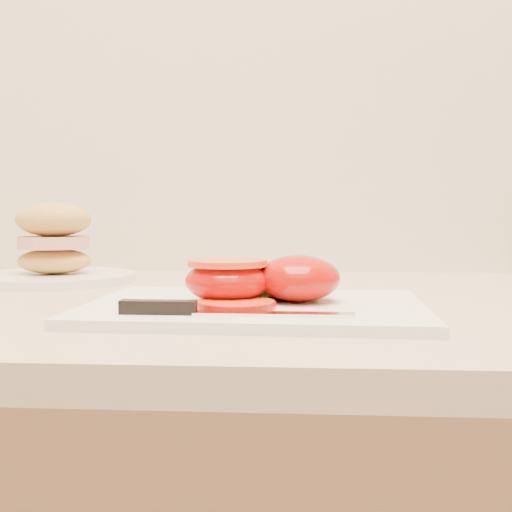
{
  "coord_description": "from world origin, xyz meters",
  "views": [
    {
      "loc": [
        -0.18,
        0.95,
        1.03
      ],
      "look_at": [
        -0.22,
        1.58,
        0.99
      ],
      "focal_mm": 45.0,
      "sensor_mm": 36.0,
      "label": 1
    }
  ],
  "objects": [
    {
      "name": "tomato_slice_0",
      "position": [
        -0.24,
        1.53,
        0.94
      ],
      "size": [
        0.07,
        0.07,
        0.01
      ],
      "primitive_type": "cylinder",
      "color": "#FE5A22",
      "rests_on": "cutting_board"
    },
    {
      "name": "tomato_half_cut",
      "position": [
        -0.25,
        1.57,
        0.96
      ],
      "size": [
        0.08,
        0.08,
        0.04
      ],
      "color": "#BA140C",
      "rests_on": "cutting_board"
    },
    {
      "name": "cutting_board",
      "position": [
        -0.22,
        1.57,
        0.94
      ],
      "size": [
        0.33,
        0.25,
        0.01
      ],
      "primitive_type": "cube",
      "rotation": [
        0.0,
        0.0,
        -0.04
      ],
      "color": "white",
      "rests_on": "counter"
    },
    {
      "name": "sandwich_plate",
      "position": [
        -0.52,
        1.82,
        0.97
      ],
      "size": [
        0.22,
        0.22,
        0.11
      ],
      "rotation": [
        0.0,
        0.0,
        0.09
      ],
      "color": "white",
      "rests_on": "counter"
    },
    {
      "name": "lettuce_leaf_0",
      "position": [
        -0.23,
        1.64,
        0.95
      ],
      "size": [
        0.18,
        0.17,
        0.03
      ],
      "primitive_type": "ellipsoid",
      "rotation": [
        0.0,
        0.0,
        -0.59
      ],
      "color": "#5D9728",
      "rests_on": "cutting_board"
    },
    {
      "name": "knife",
      "position": [
        -0.26,
        1.49,
        0.94
      ],
      "size": [
        0.2,
        0.02,
        0.01
      ],
      "rotation": [
        0.0,
        0.0,
        -0.01
      ],
      "color": "silver",
      "rests_on": "cutting_board"
    },
    {
      "name": "tomato_half_dome",
      "position": [
        -0.18,
        1.58,
        0.96
      ],
      "size": [
        0.08,
        0.08,
        0.05
      ],
      "primitive_type": "ellipsoid",
      "color": "#BA140C",
      "rests_on": "cutting_board"
    },
    {
      "name": "lettuce_leaf_1",
      "position": [
        -0.19,
        1.64,
        0.95
      ],
      "size": [
        0.13,
        0.13,
        0.02
      ],
      "primitive_type": "ellipsoid",
      "rotation": [
        0.0,
        0.0,
        0.87
      ],
      "color": "#5D9728",
      "rests_on": "cutting_board"
    }
  ]
}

